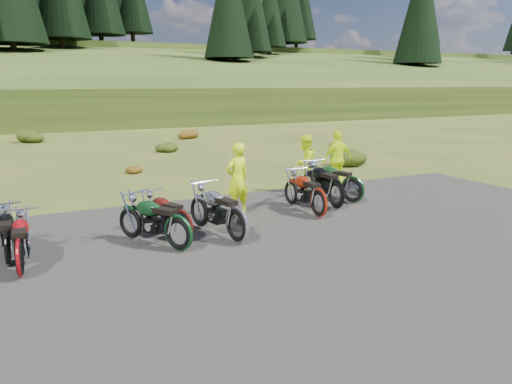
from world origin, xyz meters
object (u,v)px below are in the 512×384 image
motorcycle_7 (352,203)px  person_middle (237,180)px  motorcycle_3 (237,244)px  motorcycle_0 (9,267)px

motorcycle_7 → person_middle: bearing=64.0°
person_middle → motorcycle_3: bearing=50.1°
motorcycle_3 → person_middle: bearing=-36.5°
motorcycle_0 → motorcycle_7: (8.94, 1.21, 0.00)m
motorcycle_7 → person_middle: 3.64m
motorcycle_7 → person_middle: (-3.50, 0.29, 0.94)m
motorcycle_0 → motorcycle_3: size_ratio=0.85×
motorcycle_0 → motorcycle_7: motorcycle_7 is taller
motorcycle_3 → motorcycle_7: 4.88m
motorcycle_3 → person_middle: person_middle is taller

